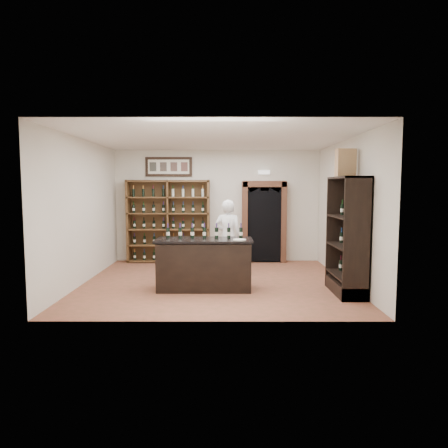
{
  "coord_description": "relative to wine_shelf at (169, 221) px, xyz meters",
  "views": [
    {
      "loc": [
        0.2,
        -8.31,
        2.0
      ],
      "look_at": [
        0.19,
        0.3,
        1.21
      ],
      "focal_mm": 32.0,
      "sensor_mm": 36.0,
      "label": 1
    }
  ],
  "objects": [
    {
      "name": "floor",
      "position": [
        1.3,
        -2.33,
        -1.1
      ],
      "size": [
        5.5,
        5.5,
        0.0
      ],
      "primitive_type": "plane",
      "color": "#974D3C",
      "rests_on": "ground"
    },
    {
      "name": "ceiling",
      "position": [
        1.3,
        -2.33,
        1.9
      ],
      "size": [
        5.5,
        5.5,
        0.0
      ],
      "primitive_type": "plane",
      "rotation": [
        3.14,
        0.0,
        0.0
      ],
      "color": "white",
      "rests_on": "wall_back"
    },
    {
      "name": "wall_back",
      "position": [
        1.3,
        0.17,
        0.4
      ],
      "size": [
        5.5,
        0.04,
        3.0
      ],
      "primitive_type": "cube",
      "color": "beige",
      "rests_on": "ground"
    },
    {
      "name": "wall_left",
      "position": [
        -1.45,
        -2.33,
        0.4
      ],
      "size": [
        0.04,
        5.0,
        3.0
      ],
      "primitive_type": "cube",
      "color": "beige",
      "rests_on": "ground"
    },
    {
      "name": "wall_right",
      "position": [
        4.05,
        -2.33,
        0.4
      ],
      "size": [
        0.04,
        5.0,
        3.0
      ],
      "primitive_type": "cube",
      "color": "beige",
      "rests_on": "ground"
    },
    {
      "name": "wine_shelf",
      "position": [
        0.0,
        0.0,
        0.0
      ],
      "size": [
        2.2,
        0.38,
        2.2
      ],
      "color": "#53381C",
      "rests_on": "ground"
    },
    {
      "name": "framed_picture",
      "position": [
        0.0,
        0.14,
        1.45
      ],
      "size": [
        1.25,
        0.04,
        0.52
      ],
      "primitive_type": "cube",
      "color": "black",
      "rests_on": "wall_back"
    },
    {
      "name": "arched_doorway",
      "position": [
        2.55,
        -0.0,
        0.04
      ],
      "size": [
        1.17,
        0.35,
        2.17
      ],
      "color": "black",
      "rests_on": "ground"
    },
    {
      "name": "emergency_light",
      "position": [
        2.55,
        0.09,
        1.3
      ],
      "size": [
        0.3,
        0.1,
        0.1
      ],
      "primitive_type": "cube",
      "color": "white",
      "rests_on": "wall_back"
    },
    {
      "name": "tasting_counter",
      "position": [
        1.1,
        -2.93,
        -0.61
      ],
      "size": [
        1.88,
        0.78,
        1.0
      ],
      "color": "black",
      "rests_on": "ground"
    },
    {
      "name": "counter_bottle_0",
      "position": [
        0.38,
        -2.82,
        0.01
      ],
      "size": [
        0.07,
        0.07,
        0.3
      ],
      "color": "black",
      "rests_on": "tasting_counter"
    },
    {
      "name": "counter_bottle_1",
      "position": [
        0.62,
        -2.82,
        0.01
      ],
      "size": [
        0.07,
        0.07,
        0.3
      ],
      "color": "black",
      "rests_on": "tasting_counter"
    },
    {
      "name": "counter_bottle_2",
      "position": [
        0.86,
        -2.82,
        0.01
      ],
      "size": [
        0.07,
        0.07,
        0.3
      ],
      "color": "black",
      "rests_on": "tasting_counter"
    },
    {
      "name": "counter_bottle_3",
      "position": [
        1.1,
        -2.82,
        0.01
      ],
      "size": [
        0.07,
        0.07,
        0.3
      ],
      "color": "black",
      "rests_on": "tasting_counter"
    },
    {
      "name": "counter_bottle_4",
      "position": [
        1.34,
        -2.82,
        0.01
      ],
      "size": [
        0.07,
        0.07,
        0.3
      ],
      "color": "black",
      "rests_on": "tasting_counter"
    },
    {
      "name": "counter_bottle_5",
      "position": [
        1.58,
        -2.82,
        0.01
      ],
      "size": [
        0.07,
        0.07,
        0.3
      ],
      "color": "black",
      "rests_on": "tasting_counter"
    },
    {
      "name": "counter_bottle_6",
      "position": [
        1.82,
        -2.82,
        0.01
      ],
      "size": [
        0.07,
        0.07,
        0.3
      ],
      "color": "black",
      "rests_on": "tasting_counter"
    },
    {
      "name": "side_cabinet",
      "position": [
        3.82,
        -3.23,
        -0.35
      ],
      "size": [
        0.48,
        1.2,
        2.2
      ],
      "color": "black",
      "rests_on": "ground"
    },
    {
      "name": "shopkeeper",
      "position": [
        1.57,
        -1.51,
        -0.24
      ],
      "size": [
        0.71,
        0.55,
        1.72
      ],
      "primitive_type": "imported",
      "rotation": [
        0.0,
        0.0,
        2.91
      ],
      "color": "white",
      "rests_on": "ground"
    },
    {
      "name": "plate",
      "position": [
        1.78,
        -3.14,
        -0.09
      ],
      "size": [
        0.25,
        0.25,
        0.02
      ],
      "primitive_type": "cylinder",
      "color": "silver",
      "rests_on": "tasting_counter"
    },
    {
      "name": "wine_crate",
      "position": [
        3.79,
        -3.02,
        1.36
      ],
      "size": [
        0.39,
        0.21,
        0.53
      ],
      "primitive_type": "cube",
      "rotation": [
        0.0,
        0.0,
        0.15
      ],
      "color": "tan",
      "rests_on": "side_cabinet"
    }
  ]
}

